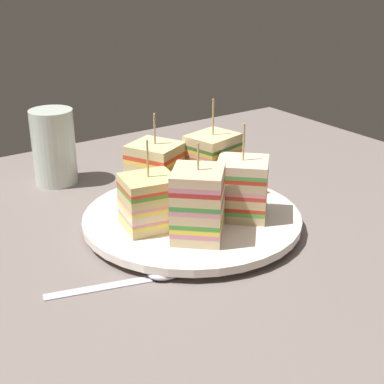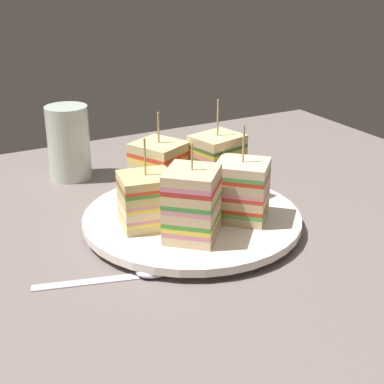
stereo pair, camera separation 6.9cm
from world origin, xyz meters
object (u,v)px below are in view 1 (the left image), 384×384
(sandwich_wedge_1, at_px, (149,202))
(spoon, at_px, (148,276))
(sandwich_wedge_0, at_px, (156,173))
(drinking_glass, at_px, (54,152))
(sandwich_wedge_3, at_px, (242,188))
(sandwich_wedge_2, at_px, (198,204))
(plate, at_px, (192,219))
(napkin, at_px, (179,169))
(sandwich_wedge_4, at_px, (212,167))

(sandwich_wedge_1, height_order, spoon, sandwich_wedge_1)
(sandwich_wedge_0, xyz_separation_m, drinking_glass, (0.07, -0.18, -0.01))
(sandwich_wedge_1, xyz_separation_m, sandwich_wedge_3, (-0.11, 0.04, 0.00))
(sandwich_wedge_2, relative_size, drinking_glass, 1.01)
(plate, xyz_separation_m, sandwich_wedge_0, (0.02, -0.06, 0.05))
(drinking_glass, bearing_deg, sandwich_wedge_2, 100.14)
(napkin, bearing_deg, drinking_glass, -19.41)
(sandwich_wedge_2, height_order, sandwich_wedge_4, sandwich_wedge_4)
(sandwich_wedge_3, xyz_separation_m, spoon, (0.16, 0.04, -0.05))
(plate, bearing_deg, drinking_glass, -71.34)
(plate, xyz_separation_m, sandwich_wedge_4, (-0.05, -0.03, 0.05))
(sandwich_wedge_2, bearing_deg, plate, 13.87)
(plate, height_order, sandwich_wedge_0, sandwich_wedge_0)
(sandwich_wedge_3, relative_size, spoon, 0.81)
(plate, xyz_separation_m, sandwich_wedge_1, (0.06, -0.00, 0.04))
(napkin, bearing_deg, sandwich_wedge_1, 48.18)
(drinking_glass, bearing_deg, spoon, 85.00)
(sandwich_wedge_3, distance_m, drinking_glass, 0.31)
(sandwich_wedge_0, distance_m, spoon, 0.17)
(sandwich_wedge_1, distance_m, drinking_glass, 0.24)
(plate, distance_m, sandwich_wedge_4, 0.08)
(plate, bearing_deg, napkin, -118.66)
(sandwich_wedge_0, height_order, spoon, sandwich_wedge_0)
(plate, height_order, sandwich_wedge_3, sandwich_wedge_3)
(sandwich_wedge_3, xyz_separation_m, napkin, (-0.05, -0.21, -0.05))
(sandwich_wedge_2, height_order, drinking_glass, sandwich_wedge_2)
(sandwich_wedge_4, bearing_deg, sandwich_wedge_0, -35.97)
(sandwich_wedge_2, bearing_deg, sandwich_wedge_0, 35.55)
(sandwich_wedge_0, xyz_separation_m, sandwich_wedge_3, (-0.06, 0.10, -0.00))
(sandwich_wedge_1, distance_m, sandwich_wedge_4, 0.12)
(sandwich_wedge_0, bearing_deg, drinking_glass, 173.50)
(sandwich_wedge_4, distance_m, drinking_glass, 0.25)
(sandwich_wedge_4, relative_size, napkin, 1.04)
(plate, height_order, sandwich_wedge_2, sandwich_wedge_2)
(plate, xyz_separation_m, spoon, (0.11, 0.08, -0.01))
(plate, height_order, sandwich_wedge_4, sandwich_wedge_4)
(sandwich_wedge_0, height_order, sandwich_wedge_1, sandwich_wedge_0)
(sandwich_wedge_0, bearing_deg, sandwich_wedge_1, -64.33)
(plate, distance_m, sandwich_wedge_3, 0.07)
(napkin, distance_m, drinking_glass, 0.19)
(napkin, relative_size, drinking_glass, 1.15)
(sandwich_wedge_0, relative_size, napkin, 0.93)
(sandwich_wedge_4, distance_m, spoon, 0.20)
(sandwich_wedge_2, bearing_deg, drinking_glass, 52.21)
(sandwich_wedge_4, height_order, spoon, sandwich_wedge_4)
(plate, bearing_deg, sandwich_wedge_1, -1.41)
(spoon, bearing_deg, napkin, 66.63)
(sandwich_wedge_3, bearing_deg, sandwich_wedge_4, -50.49)
(sandwich_wedge_3, relative_size, napkin, 0.92)
(napkin, bearing_deg, sandwich_wedge_4, 73.23)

